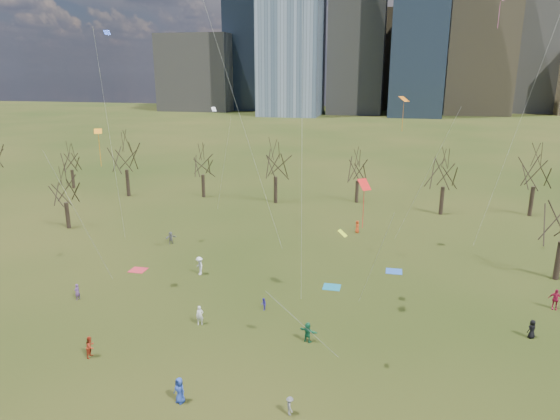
% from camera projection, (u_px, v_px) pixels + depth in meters
% --- Properties ---
extents(ground, '(500.00, 500.00, 0.00)m').
position_uv_depth(ground, '(244.00, 344.00, 36.87)').
color(ground, black).
rests_on(ground, ground).
extents(downtown_skyline, '(212.50, 78.00, 118.00)m').
position_uv_depth(downtown_skyline, '(372.00, 25.00, 224.56)').
color(downtown_skyline, slate).
rests_on(downtown_skyline, ground).
extents(bare_tree_row, '(113.04, 29.80, 9.50)m').
position_uv_depth(bare_tree_row, '(319.00, 169.00, 70.18)').
color(bare_tree_row, black).
rests_on(bare_tree_row, ground).
extents(blanket_teal, '(1.60, 1.50, 0.03)m').
position_uv_depth(blanket_teal, '(332.00, 287.00, 46.47)').
color(blanket_teal, '#186F90').
rests_on(blanket_teal, ground).
extents(blanket_navy, '(1.60, 1.50, 0.03)m').
position_uv_depth(blanket_navy, '(394.00, 271.00, 50.10)').
color(blanket_navy, blue).
rests_on(blanket_navy, ground).
extents(blanket_crimson, '(1.60, 1.50, 0.03)m').
position_uv_depth(blanket_crimson, '(138.00, 270.00, 50.40)').
color(blanket_crimson, red).
rests_on(blanket_crimson, ground).
extents(person_0, '(0.95, 0.79, 1.67)m').
position_uv_depth(person_0, '(180.00, 390.00, 30.19)').
color(person_0, '#2742A9').
rests_on(person_0, ground).
extents(person_1, '(0.67, 0.55, 1.57)m').
position_uv_depth(person_1, '(200.00, 315.00, 39.50)').
color(person_1, white).
rests_on(person_1, ground).
extents(person_2, '(0.63, 0.79, 1.58)m').
position_uv_depth(person_2, '(90.00, 347.00, 35.02)').
color(person_2, '#AD3118').
rests_on(person_2, ground).
extents(person_3, '(0.74, 0.88, 1.18)m').
position_uv_depth(person_3, '(290.00, 406.00, 29.17)').
color(person_3, slate).
rests_on(person_3, ground).
extents(person_5, '(1.52, 0.92, 1.56)m').
position_uv_depth(person_5, '(308.00, 332.00, 36.97)').
color(person_5, '#16653F').
rests_on(person_5, ground).
extents(person_6, '(0.86, 0.80, 1.48)m').
position_uv_depth(person_6, '(532.00, 329.00, 37.50)').
color(person_6, black).
rests_on(person_6, ground).
extents(person_7, '(0.45, 0.59, 1.46)m').
position_uv_depth(person_7, '(77.00, 292.00, 43.82)').
color(person_7, '#6F478E').
rests_on(person_7, ground).
extents(person_8, '(0.50, 0.58, 1.05)m').
position_uv_depth(person_8, '(264.00, 304.00, 41.95)').
color(person_8, '#3026A7').
rests_on(person_8, ground).
extents(person_9, '(1.29, 1.35, 1.84)m').
position_uv_depth(person_9, '(199.00, 266.00, 49.12)').
color(person_9, white).
rests_on(person_9, ground).
extents(person_10, '(1.14, 0.64, 1.83)m').
position_uv_depth(person_10, '(555.00, 299.00, 41.98)').
color(person_10, '#AD183E').
rests_on(person_10, ground).
extents(person_11, '(1.25, 1.25, 1.44)m').
position_uv_depth(person_11, '(171.00, 238.00, 57.90)').
color(person_11, slate).
rests_on(person_11, ground).
extents(person_12, '(0.50, 0.76, 1.55)m').
position_uv_depth(person_12, '(357.00, 227.00, 61.85)').
color(person_12, '#CC4116').
rests_on(person_12, ground).
extents(kites_airborne, '(46.77, 41.81, 27.29)m').
position_uv_depth(kites_airborne, '(322.00, 150.00, 43.53)').
color(kites_airborne, orange).
rests_on(kites_airborne, ground).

